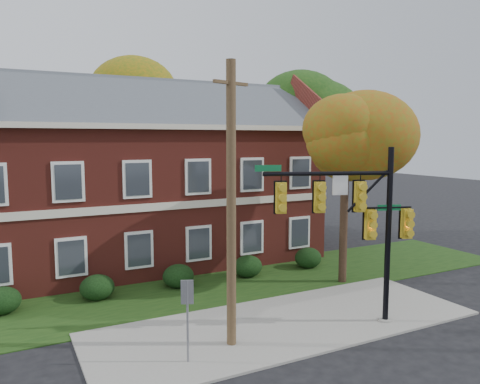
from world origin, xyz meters
name	(u,v)px	position (x,y,z in m)	size (l,w,h in m)	color
ground	(302,335)	(0.00, 0.00, 0.00)	(120.00, 120.00, 0.00)	black
sidewalk	(286,323)	(0.00, 1.00, 0.04)	(14.00, 5.00, 0.08)	gray
grass_strip	(226,285)	(0.00, 6.00, 0.02)	(30.00, 6.00, 0.04)	#193811
apartment_building	(143,169)	(-2.00, 11.95, 4.99)	(18.80, 8.80, 9.74)	maroon
hedge_far_left	(1,301)	(-9.00, 6.70, 0.53)	(1.40, 1.26, 1.05)	black
hedge_left	(97,287)	(-5.50, 6.70, 0.53)	(1.40, 1.26, 1.05)	black
hedge_center	(178,276)	(-2.00, 6.70, 0.53)	(1.40, 1.26, 1.05)	black
hedge_right	(248,266)	(1.50, 6.70, 0.53)	(1.40, 1.26, 1.05)	black
hedge_far_right	(308,258)	(5.00, 6.70, 0.53)	(1.40, 1.26, 1.05)	black
tree_near_right	(352,137)	(5.22, 3.87, 6.67)	(4.50, 4.25, 8.58)	black
tree_right_rear	(310,115)	(9.31, 12.81, 8.12)	(6.30, 5.95, 10.62)	black
tree_far_rear	(130,106)	(-0.66, 19.79, 8.84)	(6.84, 6.46, 11.52)	black
traffic_signal	(358,216)	(2.19, -0.11, 3.91)	(5.37, 2.03, 6.30)	gray
utility_pole	(231,205)	(-2.50, 0.32, 4.53)	(1.35, 0.53, 8.93)	#4D3C23
sign_post	(187,307)	(-4.17, -0.18, 1.72)	(0.36, 0.19, 2.54)	slate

